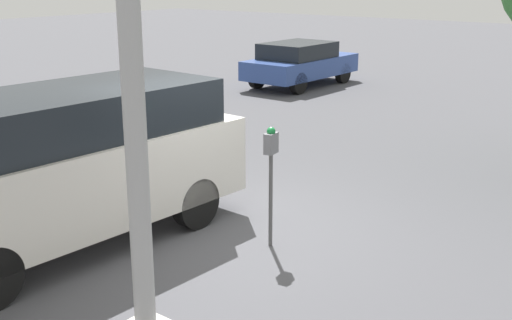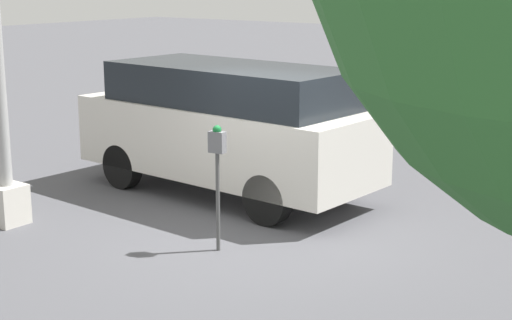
{
  "view_description": "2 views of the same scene",
  "coord_description": "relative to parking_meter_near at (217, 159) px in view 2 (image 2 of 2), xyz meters",
  "views": [
    {
      "loc": [
        6.15,
        5.21,
        3.41
      ],
      "look_at": [
        -0.61,
        0.01,
        0.91
      ],
      "focal_mm": 45.0,
      "sensor_mm": 36.0,
      "label": 1
    },
    {
      "loc": [
        -5.93,
        7.8,
        3.33
      ],
      "look_at": [
        -0.49,
        0.5,
        1.18
      ],
      "focal_mm": 55.0,
      "sensor_mm": 36.0,
      "label": 2
    }
  ],
  "objects": [
    {
      "name": "parked_van",
      "position": [
        1.53,
        -2.09,
        -0.06
      ],
      "size": [
        4.91,
        2.12,
        2.02
      ],
      "rotation": [
        0.0,
        0.0,
        -0.06
      ],
      "color": "beige",
      "rests_on": "ground"
    },
    {
      "name": "parking_meter_near",
      "position": [
        0.0,
        0.0,
        0.0
      ],
      "size": [
        0.21,
        0.14,
        1.58
      ],
      "rotation": [
        0.0,
        0.0,
        0.14
      ],
      "color": "#4C4C4C",
      "rests_on": "ground"
    },
    {
      "name": "ground_plane",
      "position": [
        0.04,
        -0.69,
        -1.16
      ],
      "size": [
        80.0,
        80.0,
        0.0
      ],
      "primitive_type": "plane",
      "color": "#4C4C51"
    }
  ]
}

